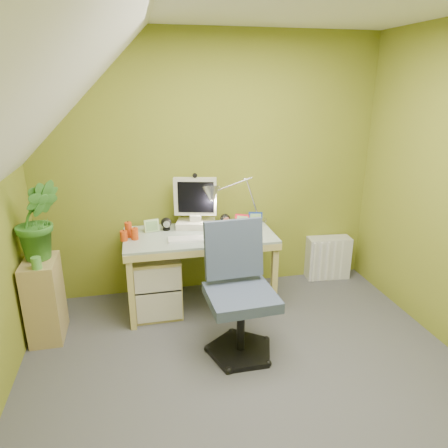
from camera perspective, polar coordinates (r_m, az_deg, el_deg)
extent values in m
cube|color=#4B4B50|center=(2.96, 4.51, -22.37)|extent=(3.20, 3.20, 0.01)
cube|color=olive|center=(3.85, -1.94, 7.79)|extent=(3.20, 0.01, 2.40)
cube|color=white|center=(2.14, -21.61, 15.08)|extent=(1.10, 3.20, 1.10)
cube|color=white|center=(3.47, -4.42, -2.08)|extent=(0.41, 0.15, 0.02)
cube|color=red|center=(3.55, 2.95, -1.61)|extent=(0.30, 0.24, 0.01)
ellipsoid|color=white|center=(3.55, 2.95, -1.37)|extent=(0.12, 0.08, 0.04)
cylinder|color=brown|center=(3.55, -0.41, -0.86)|extent=(0.08, 0.08, 0.09)
cube|color=#B0121E|center=(3.78, 2.51, 0.53)|extent=(0.12, 0.08, 0.11)
cube|color=navy|center=(3.86, 4.37, 0.86)|extent=(0.13, 0.05, 0.11)
cube|color=#ABCE8D|center=(3.69, -9.99, -0.24)|extent=(0.13, 0.04, 0.11)
cube|color=tan|center=(3.59, -23.58, -9.53)|extent=(0.25, 0.38, 0.66)
imported|color=#357627|center=(3.39, -24.35, 0.51)|extent=(0.40, 0.35, 0.62)
cylinder|color=#569F42|center=(3.29, -24.55, -4.94)|extent=(0.07, 0.07, 0.09)
cube|color=silver|center=(4.44, 14.18, -4.53)|extent=(0.45, 0.21, 0.44)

